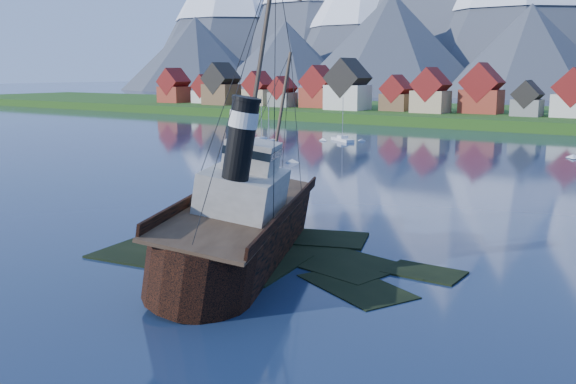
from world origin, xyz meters
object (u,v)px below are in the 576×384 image
Objects in this scene: sailboat_a at (269,162)px; sailboat_c at (342,140)px; tugboat_wreck at (249,219)px; sailboat_b at (262,142)px.

sailboat_c is (-7.53, 39.32, -0.02)m from sailboat_a.
tugboat_wreck is at bearing -82.93° from sailboat_a.
tugboat_wreck is 2.80× the size of sailboat_a.
sailboat_c is (-39.05, 85.77, -3.01)m from tugboat_wreck.
sailboat_a is (-31.52, 46.45, -2.99)m from tugboat_wreck.
tugboat_wreck is 56.22m from sailboat_a.
sailboat_b is 18.93m from sailboat_c.
sailboat_b is (-20.61, 25.63, -0.00)m from sailboat_a.
sailboat_b is at bearing 102.79° from tugboat_wreck.
tugboat_wreck is at bearing -121.42° from sailboat_c.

